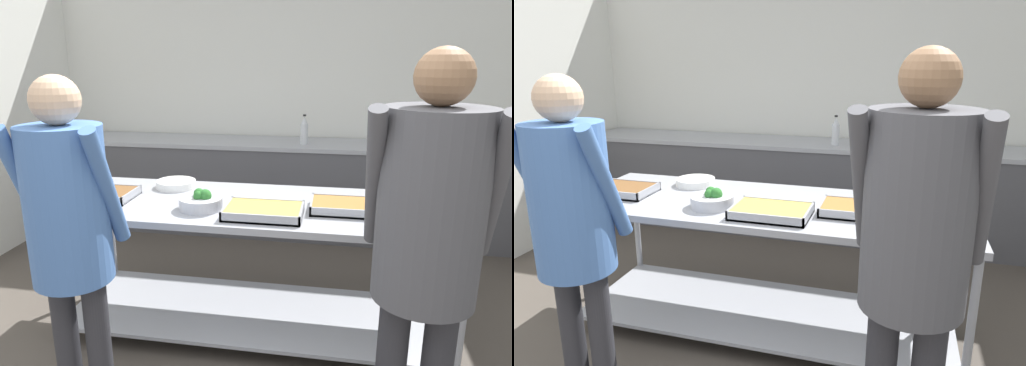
% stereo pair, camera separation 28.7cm
% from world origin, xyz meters
% --- Properties ---
extents(wall_rear, '(5.07, 0.06, 2.65)m').
position_xyz_m(wall_rear, '(0.00, 3.59, 1.32)').
color(wall_rear, silver).
rests_on(wall_rear, ground_plane).
extents(back_counter, '(4.91, 0.65, 0.94)m').
position_xyz_m(back_counter, '(-0.00, 3.22, 0.47)').
color(back_counter, '#4C4C51').
rests_on(back_counter, ground_plane).
extents(serving_counter, '(2.44, 0.87, 0.88)m').
position_xyz_m(serving_counter, '(0.00, 1.40, 0.60)').
color(serving_counter, '#9EA0A8').
rests_on(serving_counter, ground_plane).
extents(serving_tray_greens, '(0.40, 0.29, 0.05)m').
position_xyz_m(serving_tray_greens, '(-0.96, 1.34, 0.90)').
color(serving_tray_greens, '#9EA0A8').
rests_on(serving_tray_greens, serving_counter).
extents(plate_stack, '(0.28, 0.28, 0.05)m').
position_xyz_m(plate_stack, '(-0.58, 1.66, 0.90)').
color(plate_stack, white).
rests_on(plate_stack, serving_counter).
extents(broccoli_bowl, '(0.26, 0.26, 0.12)m').
position_xyz_m(broccoli_bowl, '(-0.28, 1.24, 0.92)').
color(broccoli_bowl, '#B2B2B7').
rests_on(broccoli_bowl, serving_counter).
extents(serving_tray_vegetables, '(0.44, 0.30, 0.05)m').
position_xyz_m(serving_tray_vegetables, '(0.10, 1.19, 0.90)').
color(serving_tray_vegetables, '#9EA0A8').
rests_on(serving_tray_vegetables, serving_counter).
extents(serving_tray_roast, '(0.37, 0.28, 0.05)m').
position_xyz_m(serving_tray_roast, '(0.55, 1.35, 0.90)').
color(serving_tray_roast, '#9EA0A8').
rests_on(serving_tray_roast, serving_counter).
extents(sauce_pan, '(0.40, 0.26, 0.08)m').
position_xyz_m(sauce_pan, '(0.97, 1.46, 0.92)').
color(sauce_pan, '#9EA0A8').
rests_on(sauce_pan, serving_counter).
extents(guest_serving_left, '(0.47, 0.36, 1.68)m').
position_xyz_m(guest_serving_left, '(-0.66, 0.51, 1.04)').
color(guest_serving_left, '#2D2D33').
rests_on(guest_serving_left, ground_plane).
extents(guest_serving_right, '(0.53, 0.40, 1.78)m').
position_xyz_m(guest_serving_right, '(0.85, 0.51, 1.10)').
color(guest_serving_right, '#2D2D33').
rests_on(guest_serving_right, ground_plane).
extents(water_bottle, '(0.07, 0.07, 0.28)m').
position_xyz_m(water_bottle, '(0.19, 3.12, 1.07)').
color(water_bottle, silver).
rests_on(water_bottle, back_counter).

